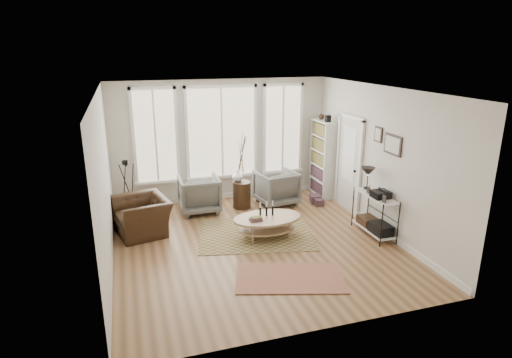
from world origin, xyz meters
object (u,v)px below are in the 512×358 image
object	(u,v)px
armchair_left	(199,194)
armchair_right	(276,187)
low_shelf	(375,211)
coffee_table	(267,222)
side_table	(242,173)
accent_chair	(142,216)
bookcase	(322,158)

from	to	relation	value
armchair_left	armchair_right	distance (m)	1.84
low_shelf	armchair_left	bearing A→B (deg)	143.45
low_shelf	coffee_table	size ratio (longest dim) A/B	0.95
side_table	armchair_right	bearing A→B (deg)	-0.54
side_table	accent_chair	world-z (taller)	side_table
bookcase	low_shelf	world-z (taller)	bookcase
low_shelf	coffee_table	distance (m)	2.14
coffee_table	side_table	world-z (taller)	side_table
low_shelf	armchair_right	size ratio (longest dim) A/B	1.45
armchair_right	side_table	bearing A→B (deg)	-10.13
coffee_table	armchair_left	distance (m)	2.07
bookcase	armchair_right	bearing A→B (deg)	-167.92
low_shelf	armchair_left	distance (m)	3.86
low_shelf	side_table	world-z (taller)	side_table
bookcase	side_table	world-z (taller)	bookcase
accent_chair	low_shelf	bearing A→B (deg)	58.37
armchair_left	bookcase	bearing A→B (deg)	-175.19
bookcase	low_shelf	xyz separation A→B (m)	(-0.06, -2.52, -0.44)
low_shelf	coffee_table	xyz separation A→B (m)	(-2.08, 0.50, -0.18)
accent_chair	coffee_table	bearing A→B (deg)	54.22
coffee_table	armchair_left	size ratio (longest dim) A/B	1.51
coffee_table	side_table	distance (m)	1.82
side_table	bookcase	bearing A→B (deg)	7.19
low_shelf	armchair_right	distance (m)	2.57
bookcase	armchair_right	world-z (taller)	bookcase
armchair_right	accent_chair	xyz separation A→B (m)	(-3.14, -0.77, -0.05)
low_shelf	accent_chair	bearing A→B (deg)	161.57
bookcase	side_table	distance (m)	2.18
bookcase	low_shelf	distance (m)	2.56
bookcase	coffee_table	xyz separation A→B (m)	(-2.13, -2.02, -0.62)
armchair_right	accent_chair	distance (m)	3.23
coffee_table	armchair_left	bearing A→B (deg)	119.59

